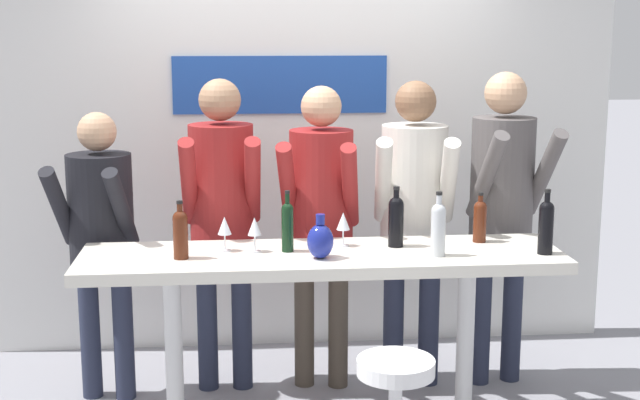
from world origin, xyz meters
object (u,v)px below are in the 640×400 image
object	(u,v)px
person_center_right	(502,193)
decorative_vase	(320,241)
person_center	(414,200)
wine_bottle_2	(480,219)
tasting_table	(322,280)
wine_bottle_5	(180,232)
wine_bottle_0	(396,219)
wine_glass_1	(225,227)
person_center_left	(321,204)
wine_bottle_4	(546,224)
person_far_left	(101,225)
person_left	(222,200)
wine_bottle_3	(438,227)
wine_glass_0	(255,228)
wine_bottle_1	(287,224)
wine_glass_2	(343,222)

from	to	relation	value
person_center_right	decorative_vase	xyz separation A→B (m)	(-1.11, -0.68, -0.09)
person_center	wine_bottle_2	bearing A→B (deg)	-50.82
tasting_table	wine_bottle_5	bearing A→B (deg)	-175.44
wine_bottle_0	wine_glass_1	bearing A→B (deg)	-178.94
person_center_left	wine_bottle_4	distance (m)	1.28
person_far_left	person_center	xyz separation A→B (m)	(1.75, 0.04, 0.10)
person_left	wine_glass_1	bearing A→B (deg)	-87.55
wine_bottle_2	wine_glass_1	bearing A→B (deg)	-176.80
person_far_left	wine_bottle_2	world-z (taller)	person_far_left
person_center_left	person_center_right	size ratio (longest dim) A/B	0.96
person_center	wine_bottle_2	distance (m)	0.51
person_left	decorative_vase	bearing A→B (deg)	-55.96
tasting_table	wine_bottle_0	world-z (taller)	wine_bottle_0
wine_bottle_2	wine_bottle_3	bearing A→B (deg)	-136.91
person_center	wine_glass_1	distance (m)	1.18
person_center	tasting_table	bearing A→B (deg)	-126.71
person_center_left	wine_bottle_0	xyz separation A→B (m)	(0.34, -0.51, 0.02)
person_far_left	wine_bottle_4	world-z (taller)	person_far_left
decorative_vase	wine_bottle_2	bearing A→B (deg)	16.68
wine_glass_0	wine_bottle_4	bearing A→B (deg)	-6.74
person_center_left	decorative_vase	distance (m)	0.72
wine_bottle_5	decorative_vase	xyz separation A→B (m)	(0.68, -0.05, -0.04)
person_far_left	wine_bottle_4	xyz separation A→B (m)	(2.27, -0.67, 0.11)
wine_bottle_2	wine_bottle_4	xyz separation A→B (m)	(0.26, -0.27, 0.03)
wine_bottle_1	wine_bottle_2	distance (m)	1.02
wine_glass_1	person_center_left	bearing A→B (deg)	44.65
wine_bottle_2	wine_glass_2	bearing A→B (deg)	-177.93
tasting_table	wine_bottle_3	size ratio (longest dim) A/B	7.50
person_center_left	wine_bottle_2	size ratio (longest dim) A/B	6.67
person_center_right	wine_bottle_4	distance (m)	0.70
wine_bottle_1	wine_bottle_2	world-z (taller)	wine_bottle_1
person_far_left	wine_bottle_0	xyz separation A→B (m)	(1.56, -0.45, 0.10)
person_center	person_far_left	bearing A→B (deg)	-170.59
tasting_table	person_center	xyz separation A→B (m)	(0.58, 0.59, 0.28)
tasting_table	wine_bottle_4	distance (m)	1.15
person_center	wine_bottle_3	bearing A→B (deg)	-83.29
decorative_vase	person_center	bearing A→B (deg)	49.42
wine_glass_1	decorative_vase	bearing A→B (deg)	-21.60
tasting_table	person_far_left	size ratio (longest dim) A/B	1.49
wine_bottle_3	wine_bottle_2	bearing A→B (deg)	43.09
person_center_left	wine_glass_0	bearing A→B (deg)	-114.26
person_center	wine_bottle_1	size ratio (longest dim) A/B	5.73
wine_bottle_1	wine_bottle_2	size ratio (longest dim) A/B	1.18
wine_bottle_0	wine_bottle_4	world-z (taller)	wine_bottle_4
tasting_table	decorative_vase	size ratio (longest dim) A/B	10.99
wine_bottle_4	decorative_vase	world-z (taller)	wine_bottle_4
wine_bottle_5	wine_bottle_0	bearing A→B (deg)	7.65
person_far_left	wine_glass_0	xyz separation A→B (m)	(0.83, -0.50, 0.08)
person_center_left	wine_bottle_5	xyz separation A→B (m)	(-0.75, -0.66, 0.01)
wine_bottle_4	wine_bottle_3	bearing A→B (deg)	178.86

